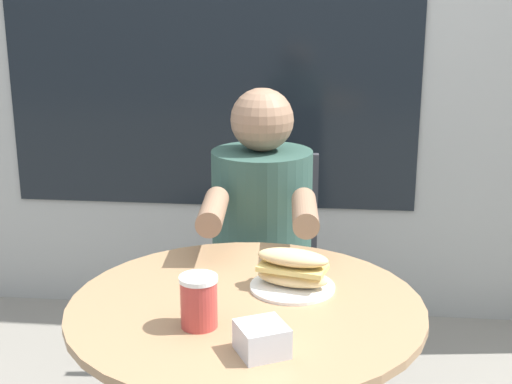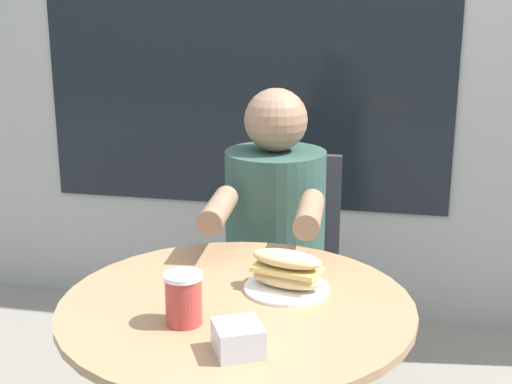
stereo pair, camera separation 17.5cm
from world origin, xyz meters
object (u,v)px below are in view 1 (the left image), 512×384
seated_diner (261,297)px  sandwich_on_plate (293,272)px  cafe_table (246,380)px  diner_chair (269,254)px  drink_cup (199,301)px

seated_diner → sandwich_on_plate: size_ratio=5.75×
cafe_table → diner_chair: bearing=91.9°
sandwich_on_plate → drink_cup: 0.28m
seated_diner → sandwich_on_plate: 0.57m
drink_cup → diner_chair: bearing=87.1°
cafe_table → sandwich_on_plate: sandwich_on_plate is taller
sandwich_on_plate → drink_cup: size_ratio=1.80×
diner_chair → seated_diner: 0.34m
cafe_table → seated_diner: 0.57m
cafe_table → sandwich_on_plate: size_ratio=4.00×
cafe_table → sandwich_on_plate: 0.27m
cafe_table → drink_cup: 0.29m
cafe_table → diner_chair: 0.92m
cafe_table → drink_cup: drink_cup is taller
diner_chair → drink_cup: 1.08m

